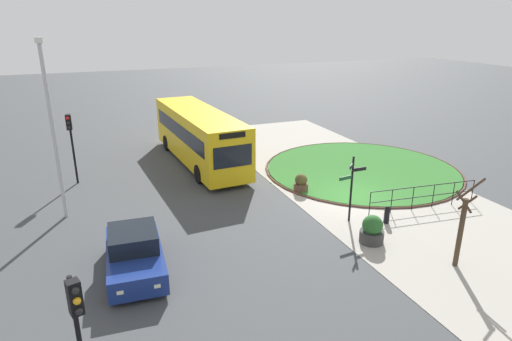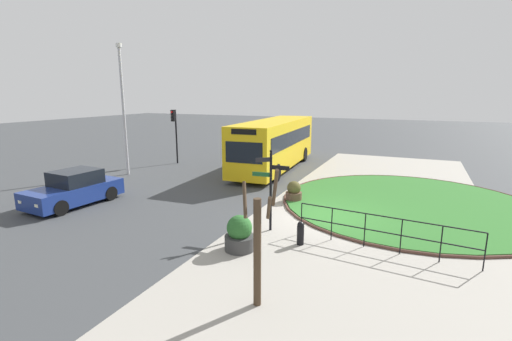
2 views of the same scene
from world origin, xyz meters
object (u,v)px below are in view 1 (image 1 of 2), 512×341
Objects in this scene: car_near_lane at (135,253)px; bollard_foreground at (387,215)px; traffic_light_near at (77,316)px; bus_yellow at (199,135)px; signpost_directional at (352,184)px; traffic_light_far at (71,134)px; lamppost_tall at (52,126)px; planter_kerbside at (301,184)px; planter_near_signpost at (372,231)px; street_tree_bare at (462,227)px.

bollard_foreground is at bearing 92.90° from car_near_lane.
traffic_light_near is (-5.39, 1.68, 1.78)m from car_near_lane.
traffic_light_near is at bearing -26.45° from bus_yellow.
signpost_directional is 0.79× the size of traffic_light_far.
lamppost_tall reaches higher than planter_kerbside.
bollard_foreground is at bearing 55.73° from traffic_light_far.
lamppost_tall is at bearing 65.90° from signpost_directional.
traffic_light_near reaches higher than planter_near_signpost.
street_tree_bare is (-13.63, -12.33, -1.20)m from traffic_light_far.
planter_near_signpost is 0.34× the size of street_tree_bare.
traffic_light_near is at bearing -176.87° from lamppost_tall.
bus_yellow is at bearing 19.89° from street_tree_bare.
street_tree_bare is at bearing -145.15° from planter_near_signpost.
bus_yellow is (10.32, 3.83, -0.02)m from signpost_directional.
bus_yellow is at bearing 104.28° from traffic_light_far.
street_tree_bare is (-4.45, -1.52, -0.18)m from signpost_directional.
bus_yellow is 2.59× the size of car_near_lane.
traffic_light_near reaches higher than car_near_lane.
bus_yellow is (11.08, 5.20, 1.28)m from bollard_foreground.
signpost_directional is 2.28m from planter_near_signpost.
traffic_light_near reaches higher than street_tree_bare.
traffic_light_near is 0.90× the size of traffic_light_far.
lamppost_tall reaches higher than bollard_foreground.
street_tree_bare is at bearing -126.53° from lamppost_tall.
traffic_light_far is at bearing -165.94° from car_near_lane.
traffic_light_near is (-16.30, 6.90, 0.78)m from bus_yellow.
bus_yellow is 7.15m from traffic_light_far.
signpost_directional is at bearing 61.08° from bollard_foreground.
traffic_light_near is 11.18m from lamppost_tall.
bollard_foreground is 13.34m from traffic_light_near.
street_tree_bare is (1.53, -12.25, -0.93)m from traffic_light_near.
bus_yellow reaches higher than planter_kerbside.
signpost_directional is 0.39× the size of lamppost_tall.
lamppost_tall is 11.64m from planter_kerbside.
traffic_light_near is 3.54× the size of planter_kerbside.
lamppost_tall is (-4.11, 0.53, 1.36)m from traffic_light_far.
street_tree_bare is at bearing 47.06° from traffic_light_far.
traffic_light_near is (-5.22, 12.10, 2.06)m from bollard_foreground.
signpost_directional is 2.57× the size of planter_near_signpost.
planter_kerbside is (5.73, 0.12, -0.09)m from planter_near_signpost.
planter_kerbside is at bearing 1.21° from planter_near_signpost.
car_near_lane reaches higher than planter_kerbside.
bollard_foreground is 4.88m from planter_kerbside.
lamppost_tall is at bearing 83.40° from planter_kerbside.
lamppost_tall is 16.20m from street_tree_bare.
planter_kerbside is at bearing -96.60° from lamppost_tall.
planter_near_signpost is (-7.00, -11.10, -3.58)m from lamppost_tall.
signpost_directional is at bearing -7.00° from planter_near_signpost.
bus_yellow is at bearing 158.28° from car_near_lane.
traffic_light_far is (-1.15, 6.98, 1.05)m from bus_yellow.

